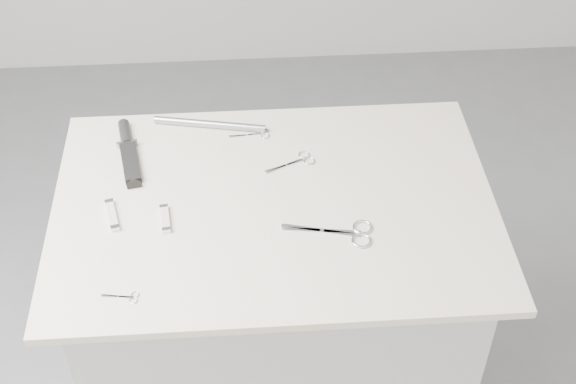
{
  "coord_description": "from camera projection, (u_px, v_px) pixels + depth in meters",
  "views": [
    {
      "loc": [
        -0.06,
        -1.31,
        2.16
      ],
      "look_at": [
        0.03,
        0.03,
        0.92
      ],
      "focal_mm": 50.0,
      "sensor_mm": 36.0,
      "label": 1
    }
  ],
  "objects": [
    {
      "name": "metal_rail",
      "position": [
        210.0,
        124.0,
        2.01
      ],
      "size": [
        0.28,
        0.08,
        0.02
      ],
      "primitive_type": "cylinder",
      "rotation": [
        0.0,
        1.57,
        -0.21
      ],
      "color": "#989BA0",
      "rests_on": "display_board"
    },
    {
      "name": "embroidery_scissors_a",
      "position": [
        298.0,
        161.0,
        1.91
      ],
      "size": [
        0.12,
        0.08,
        0.0
      ],
      "rotation": [
        0.0,
        0.0,
        0.42
      ],
      "color": "silver",
      "rests_on": "display_board"
    },
    {
      "name": "sheathed_knife",
      "position": [
        128.0,
        149.0,
        1.94
      ],
      "size": [
        0.08,
        0.23,
        0.03
      ],
      "rotation": [
        0.0,
        0.0,
        1.76
      ],
      "color": "black",
      "rests_on": "display_board"
    },
    {
      "name": "pocket_knife_b",
      "position": [
        112.0,
        215.0,
        1.77
      ],
      "size": [
        0.04,
        0.1,
        0.01
      ],
      "rotation": [
        0.0,
        0.0,
        1.81
      ],
      "color": "beige",
      "rests_on": "display_board"
    },
    {
      "name": "tiny_scissors",
      "position": [
        125.0,
        297.0,
        1.6
      ],
      "size": [
        0.08,
        0.03,
        0.0
      ],
      "rotation": [
        0.0,
        0.0,
        -0.15
      ],
      "color": "silver",
      "rests_on": "display_board"
    },
    {
      "name": "embroidery_scissors_b",
      "position": [
        256.0,
        134.0,
        1.99
      ],
      "size": [
        0.1,
        0.04,
        0.0
      ],
      "rotation": [
        0.0,
        0.0,
        0.08
      ],
      "color": "silver",
      "rests_on": "display_board"
    },
    {
      "name": "plinth",
      "position": [
        276.0,
        331.0,
        2.13
      ],
      "size": [
        0.9,
        0.6,
        0.9
      ],
      "primitive_type": "cube",
      "color": "#B8B9B6",
      "rests_on": "ground"
    },
    {
      "name": "pocket_knife_a",
      "position": [
        165.0,
        219.0,
        1.76
      ],
      "size": [
        0.03,
        0.08,
        0.01
      ],
      "rotation": [
        0.0,
        0.0,
        1.69
      ],
      "color": "beige",
      "rests_on": "display_board"
    },
    {
      "name": "large_shears",
      "position": [
        348.0,
        233.0,
        1.74
      ],
      "size": [
        0.2,
        0.09,
        0.01
      ],
      "rotation": [
        0.0,
        0.0,
        -0.2
      ],
      "color": "silver",
      "rests_on": "display_board"
    },
    {
      "name": "display_board",
      "position": [
        274.0,
        206.0,
        1.82
      ],
      "size": [
        1.0,
        0.7,
        0.02
      ],
      "primitive_type": "cube",
      "color": "beige",
      "rests_on": "plinth"
    }
  ]
}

